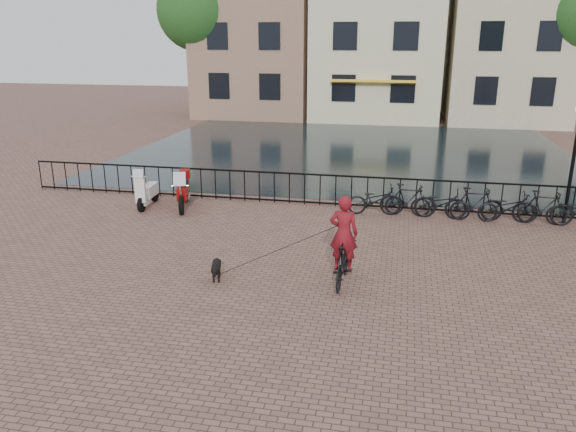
% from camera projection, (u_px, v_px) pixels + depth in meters
% --- Properties ---
extents(ground, '(100.00, 100.00, 0.00)m').
position_uv_depth(ground, '(255.00, 324.00, 10.57)').
color(ground, brown).
rests_on(ground, ground).
extents(canal_water, '(20.00, 20.00, 0.00)m').
position_uv_depth(canal_water, '(349.00, 150.00, 26.70)').
color(canal_water, black).
rests_on(canal_water, ground).
extents(railing, '(20.00, 0.05, 1.02)m').
position_uv_depth(railing, '(320.00, 190.00, 17.88)').
color(railing, black).
rests_on(railing, ground).
extents(canal_house_left, '(7.50, 9.00, 12.80)m').
position_uv_depth(canal_house_left, '(261.00, 18.00, 38.05)').
color(canal_house_left, '#8D6452').
rests_on(canal_house_left, ground).
extents(canal_house_mid, '(8.00, 9.50, 11.80)m').
position_uv_depth(canal_house_mid, '(380.00, 25.00, 36.64)').
color(canal_house_mid, beige).
rests_on(canal_house_mid, ground).
extents(canal_house_right, '(7.00, 9.00, 13.30)m').
position_uv_depth(canal_house_right, '(510.00, 12.00, 34.85)').
color(canal_house_right, '#C1AA8F').
rests_on(canal_house_right, ground).
extents(tree_far_left, '(5.04, 5.04, 9.27)m').
position_uv_depth(tree_far_left, '(196.00, 11.00, 35.83)').
color(tree_far_left, black).
rests_on(tree_far_left, ground).
extents(lamp_post, '(0.30, 0.30, 3.45)m').
position_uv_depth(lamp_post, '(576.00, 142.00, 15.53)').
color(lamp_post, black).
rests_on(lamp_post, ground).
extents(cyclist, '(0.76, 1.73, 2.34)m').
position_uv_depth(cyclist, '(343.00, 246.00, 12.04)').
color(cyclist, black).
rests_on(cyclist, ground).
extents(dog, '(0.42, 0.77, 0.49)m').
position_uv_depth(dog, '(216.00, 269.00, 12.44)').
color(dog, black).
rests_on(dog, ground).
extents(motorcycle, '(0.99, 1.98, 1.38)m').
position_uv_depth(motorcycle, '(183.00, 187.00, 17.56)').
color(motorcycle, '#960A0B').
rests_on(motorcycle, ground).
extents(scooter, '(0.55, 1.53, 1.39)m').
position_uv_depth(scooter, '(147.00, 185.00, 17.70)').
color(scooter, white).
rests_on(scooter, ground).
extents(parked_bike_0, '(1.79, 0.88, 0.90)m').
position_uv_depth(parked_bike_0, '(376.00, 200.00, 16.98)').
color(parked_bike_0, black).
rests_on(parked_bike_0, ground).
extents(parked_bike_1, '(1.67, 0.50, 1.00)m').
position_uv_depth(parked_bike_1, '(408.00, 200.00, 16.78)').
color(parked_bike_1, black).
rests_on(parked_bike_1, ground).
extents(parked_bike_2, '(1.76, 0.74, 0.90)m').
position_uv_depth(parked_bike_2, '(440.00, 204.00, 16.61)').
color(parked_bike_2, black).
rests_on(parked_bike_2, ground).
extents(parked_bike_3, '(1.69, 0.58, 1.00)m').
position_uv_depth(parked_bike_3, '(474.00, 204.00, 16.41)').
color(parked_bike_3, black).
rests_on(parked_bike_3, ground).
extents(parked_bike_4, '(1.77, 0.80, 0.90)m').
position_uv_depth(parked_bike_4, '(508.00, 207.00, 16.24)').
color(parked_bike_4, black).
rests_on(parked_bike_4, ground).
extents(parked_bike_5, '(1.69, 0.56, 1.00)m').
position_uv_depth(parked_bike_5, '(543.00, 208.00, 16.04)').
color(parked_bike_5, black).
rests_on(parked_bike_5, ground).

